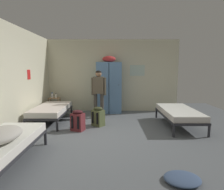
% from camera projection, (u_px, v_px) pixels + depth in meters
% --- Properties ---
extents(ground_plane, '(8.76, 8.76, 0.00)m').
position_uv_depth(ground_plane, '(112.00, 134.00, 4.88)').
color(ground_plane, slate).
extents(room_backdrop, '(4.96, 5.54, 2.70)m').
position_uv_depth(room_backdrop, '(70.00, 78.00, 6.00)').
color(room_backdrop, beige).
rests_on(room_backdrop, ground_plane).
extents(locker_bank, '(0.90, 0.55, 2.07)m').
position_uv_depth(locker_bank, '(108.00, 86.00, 7.19)').
color(locker_bank, '#5B84B2').
rests_on(locker_bank, ground_plane).
extents(shelf_unit, '(0.38, 0.30, 0.57)m').
position_uv_depth(shelf_unit, '(54.00, 104.00, 7.14)').
color(shelf_unit, '#99704C').
rests_on(shelf_unit, ground_plane).
extents(bed_left_front, '(0.90, 1.90, 0.49)m').
position_uv_depth(bed_left_front, '(0.00, 144.00, 3.25)').
color(bed_left_front, '#28282D').
rests_on(bed_left_front, ground_plane).
extents(bed_left_rear, '(0.90, 1.90, 0.49)m').
position_uv_depth(bed_left_rear, '(51.00, 110.00, 5.96)').
color(bed_left_rear, '#28282D').
rests_on(bed_left_rear, ground_plane).
extents(bed_right, '(0.90, 1.90, 0.49)m').
position_uv_depth(bed_right, '(178.00, 113.00, 5.54)').
color(bed_right, '#28282D').
rests_on(bed_right, ground_plane).
extents(bedding_heap, '(0.57, 0.81, 0.22)m').
position_uv_depth(bedding_heap, '(0.00, 135.00, 3.06)').
color(bedding_heap, '#B7B2A8').
rests_on(bedding_heap, bed_left_front).
extents(person_traveler, '(0.49, 0.24, 1.56)m').
position_uv_depth(person_traveler, '(98.00, 90.00, 6.42)').
color(person_traveler, '#3D3833').
rests_on(person_traveler, ground_plane).
extents(water_bottle, '(0.07, 0.07, 0.19)m').
position_uv_depth(water_bottle, '(51.00, 95.00, 7.11)').
color(water_bottle, white).
rests_on(water_bottle, shelf_unit).
extents(lotion_bottle, '(0.06, 0.06, 0.17)m').
position_uv_depth(lotion_bottle, '(55.00, 96.00, 7.06)').
color(lotion_bottle, white).
rests_on(lotion_bottle, shelf_unit).
extents(backpack_maroon, '(0.39, 0.40, 0.55)m').
position_uv_depth(backpack_maroon, '(77.00, 121.00, 5.15)').
color(backpack_maroon, maroon).
rests_on(backpack_maroon, ground_plane).
extents(backpack_olive, '(0.41, 0.42, 0.55)m').
position_uv_depth(backpack_olive, '(98.00, 117.00, 5.58)').
color(backpack_olive, '#566038').
rests_on(backpack_olive, ground_plane).
extents(clothes_pile_denim, '(0.53, 0.47, 0.09)m').
position_uv_depth(clothes_pile_denim, '(181.00, 179.00, 2.84)').
color(clothes_pile_denim, '#42567A').
rests_on(clothes_pile_denim, ground_plane).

